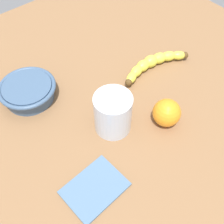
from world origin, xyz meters
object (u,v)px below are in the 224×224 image
object	(u,v)px
smoothie_glass	(113,114)
orange_fruit	(167,113)
banana	(153,63)
ceramic_bowl	(28,91)

from	to	relation	value
smoothie_glass	orange_fruit	bearing A→B (deg)	145.86
smoothie_glass	orange_fruit	distance (cm)	13.82
banana	orange_fruit	bearing A→B (deg)	61.12
ceramic_bowl	orange_fruit	xyz separation A→B (cm)	(-22.77, 30.14, 0.73)
banana	smoothie_glass	world-z (taller)	smoothie_glass
banana	orange_fruit	xyz separation A→B (cm)	(12.07, 16.44, 1.76)
ceramic_bowl	smoothie_glass	bearing A→B (deg)	116.93
banana	orange_fruit	world-z (taller)	orange_fruit
smoothie_glass	orange_fruit	world-z (taller)	smoothie_glass
smoothie_glass	ceramic_bowl	xyz separation A→B (cm)	(11.39, -22.42, -2.17)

